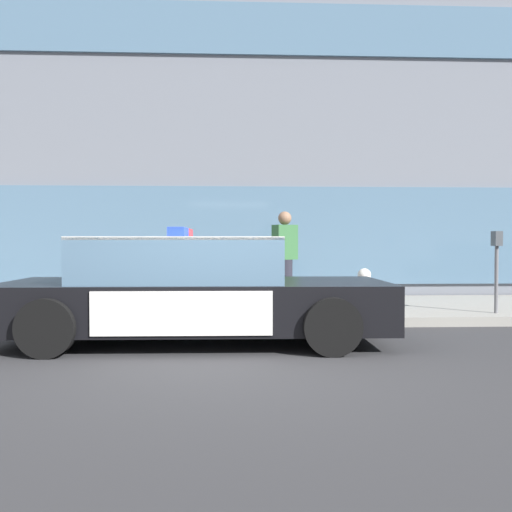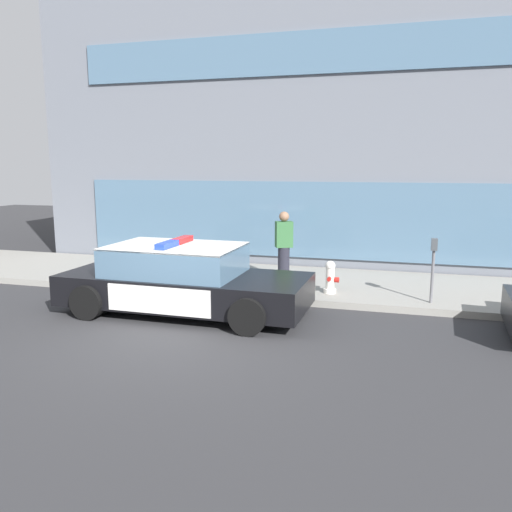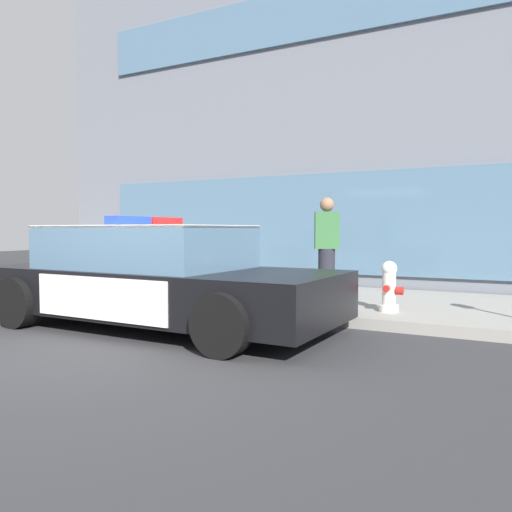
{
  "view_description": "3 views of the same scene",
  "coord_description": "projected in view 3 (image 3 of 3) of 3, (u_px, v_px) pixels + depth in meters",
  "views": [
    {
      "loc": [
        -0.02,
        -6.01,
        1.32
      ],
      "look_at": [
        0.39,
        2.4,
        1.11
      ],
      "focal_mm": 39.76,
      "sensor_mm": 36.0,
      "label": 1
    },
    {
      "loc": [
        3.69,
        -7.89,
        2.98
      ],
      "look_at": [
        0.69,
        2.68,
        1.01
      ],
      "focal_mm": 36.14,
      "sensor_mm": 36.0,
      "label": 2
    },
    {
      "loc": [
        3.89,
        -3.93,
        1.32
      ],
      "look_at": [
        0.76,
        1.97,
        0.97
      ],
      "focal_mm": 35.33,
      "sensor_mm": 36.0,
      "label": 3
    }
  ],
  "objects": [
    {
      "name": "sidewalk",
      "position": [
        280.0,
        298.0,
        9.17
      ],
      "size": [
        48.0,
        3.57,
        0.15
      ],
      "primitive_type": "cube",
      "color": "gray",
      "rests_on": "ground"
    },
    {
      "name": "police_cruiser",
      "position": [
        155.0,
        277.0,
        6.82
      ],
      "size": [
        4.98,
        2.22,
        1.49
      ],
      "rotation": [
        0.0,
        0.0,
        -0.02
      ],
      "color": "black",
      "rests_on": "ground"
    },
    {
      "name": "storefront_building",
      "position": [
        487.0,
        132.0,
        14.08
      ],
      "size": [
        19.99,
        11.16,
        8.12
      ],
      "color": "slate",
      "rests_on": "ground"
    },
    {
      "name": "fire_hydrant",
      "position": [
        389.0,
        287.0,
        7.17
      ],
      "size": [
        0.34,
        0.39,
        0.73
      ],
      "color": "silver",
      "rests_on": "sidewalk"
    },
    {
      "name": "pedestrian_on_sidewalk",
      "position": [
        327.0,
        248.0,
        8.46
      ],
      "size": [
        0.47,
        0.4,
        1.71
      ],
      "rotation": [
        0.0,
        0.0,
        5.15
      ],
      "color": "#23232D",
      "rests_on": "sidewalk"
    },
    {
      "name": "ground",
      "position": [
        106.0,
        354.0,
        5.36
      ],
      "size": [
        48.0,
        48.0,
        0.0
      ],
      "primitive_type": "plane",
      "color": "#303033"
    }
  ]
}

